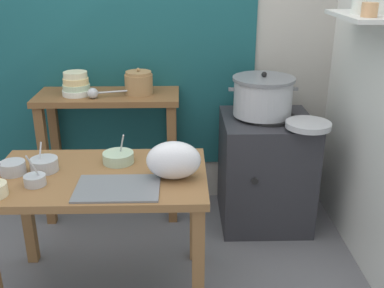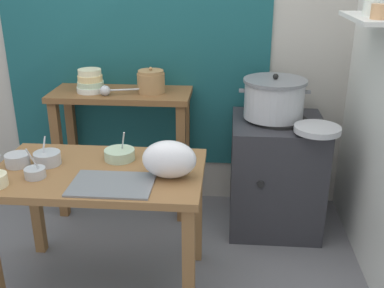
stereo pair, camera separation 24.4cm
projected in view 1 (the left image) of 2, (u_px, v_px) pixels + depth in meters
The scene contains 16 objects.
ground_plane at pixel (135, 282), 2.64m from camera, with size 9.00×9.00×0.00m, color slate.
wall_back at pixel (153, 27), 3.18m from camera, with size 4.40×0.12×2.60m.
prep_table at pixel (100, 193), 2.37m from camera, with size 1.10×0.66×0.72m.
back_shelf_table at pixel (110, 125), 3.16m from camera, with size 0.96×0.40×0.90m.
stove_block at pixel (265, 170), 3.17m from camera, with size 0.60×0.61×0.78m.
steamer_pot at pixel (263, 96), 2.99m from camera, with size 0.46×0.41×0.29m.
clay_pot at pixel (139, 83), 3.05m from camera, with size 0.19×0.19×0.18m.
bowl_stack_enamel at pixel (76, 84), 3.03m from camera, with size 0.19×0.19×0.16m.
ladle at pixel (95, 93), 2.96m from camera, with size 0.27×0.10×0.07m.
serving_tray at pixel (118, 188), 2.17m from camera, with size 0.40×0.28×0.01m, color slate.
plastic_bag at pixel (174, 160), 2.25m from camera, with size 0.27×0.17×0.19m, color white.
wide_pan at pixel (308, 125), 2.80m from camera, with size 0.28×0.28×0.04m, color #B7BABF.
prep_bowl_0 at pixel (118, 157), 2.45m from camera, with size 0.17×0.17×0.17m.
prep_bowl_1 at pixel (44, 164), 2.35m from camera, with size 0.14×0.14×0.15m.
prep_bowl_3 at pixel (13, 167), 2.32m from camera, with size 0.13×0.13×0.06m.
prep_bowl_4 at pixel (35, 180), 2.21m from camera, with size 0.11×0.11×0.17m.
Camera 1 is at (0.28, -2.17, 1.73)m, focal length 42.70 mm.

